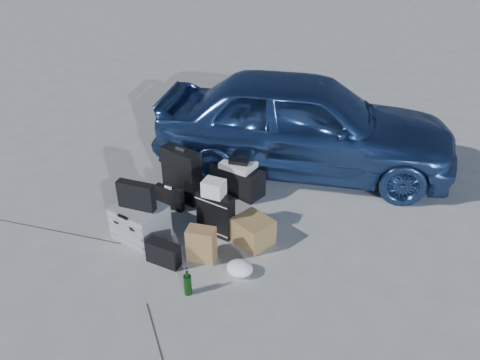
% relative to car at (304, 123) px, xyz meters
% --- Properties ---
extents(ground, '(60.00, 60.00, 0.00)m').
position_rel_car_xyz_m(ground, '(-0.19, -2.56, -0.71)').
color(ground, '#A1A09C').
rests_on(ground, ground).
extents(car, '(4.48, 3.14, 1.42)m').
position_rel_car_xyz_m(car, '(0.00, 0.00, 0.00)').
color(car, '#335390').
rests_on(car, ground).
extents(pelican_case, '(0.56, 0.46, 0.41)m').
position_rel_car_xyz_m(pelican_case, '(-0.76, -2.55, -0.50)').
color(pelican_case, '#939798').
rests_on(pelican_case, ground).
extents(laptop_bag, '(0.45, 0.22, 0.33)m').
position_rel_car_xyz_m(laptop_bag, '(-0.76, -2.55, -0.14)').
color(laptop_bag, black).
rests_on(laptop_bag, pelican_case).
extents(briefcase, '(0.40, 0.13, 0.30)m').
position_rel_car_xyz_m(briefcase, '(-0.88, -1.91, -0.56)').
color(briefcase, black).
rests_on(briefcase, ground).
extents(suitcase_left, '(0.56, 0.24, 0.71)m').
position_rel_car_xyz_m(suitcase_left, '(-0.89, -1.64, -0.35)').
color(suitcase_left, black).
rests_on(suitcase_left, ground).
extents(suitcase_right, '(0.45, 0.17, 0.53)m').
position_rel_car_xyz_m(suitcase_right, '(-0.07, -2.00, -0.44)').
color(suitcase_right, black).
rests_on(suitcase_right, ground).
extents(white_carton, '(0.27, 0.23, 0.19)m').
position_rel_car_xyz_m(white_carton, '(-0.08, -2.01, -0.08)').
color(white_carton, silver).
rests_on(white_carton, suitcase_right).
extents(duffel_bag, '(0.76, 0.40, 0.36)m').
position_rel_car_xyz_m(duffel_bag, '(-0.39, -1.09, -0.53)').
color(duffel_bag, black).
rests_on(duffel_bag, ground).
extents(flat_box_white, '(0.44, 0.33, 0.07)m').
position_rel_car_xyz_m(flat_box_white, '(-0.38, -1.08, -0.31)').
color(flat_box_white, silver).
rests_on(flat_box_white, duffel_bag).
extents(flat_box_black, '(0.30, 0.25, 0.05)m').
position_rel_car_xyz_m(flat_box_black, '(-0.37, -1.07, -0.24)').
color(flat_box_black, black).
rests_on(flat_box_black, flat_box_white).
extents(kraft_bag, '(0.35, 0.27, 0.40)m').
position_rel_car_xyz_m(kraft_bag, '(0.08, -2.47, -0.51)').
color(kraft_bag, olive).
rests_on(kraft_bag, ground).
extents(cardboard_box, '(0.48, 0.44, 0.31)m').
position_rel_car_xyz_m(cardboard_box, '(0.38, -1.90, -0.55)').
color(cardboard_box, olive).
rests_on(cardboard_box, ground).
extents(plastic_bag, '(0.34, 0.31, 0.16)m').
position_rel_car_xyz_m(plastic_bag, '(0.57, -2.44, -0.63)').
color(plastic_bag, white).
rests_on(plastic_bag, ground).
extents(messenger_bag, '(0.39, 0.19, 0.27)m').
position_rel_car_xyz_m(messenger_bag, '(-0.22, -2.75, -0.57)').
color(messenger_bag, black).
rests_on(messenger_bag, ground).
extents(green_bottle, '(0.10, 0.10, 0.31)m').
position_rel_car_xyz_m(green_bottle, '(0.30, -2.96, -0.55)').
color(green_bottle, black).
rests_on(green_bottle, ground).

